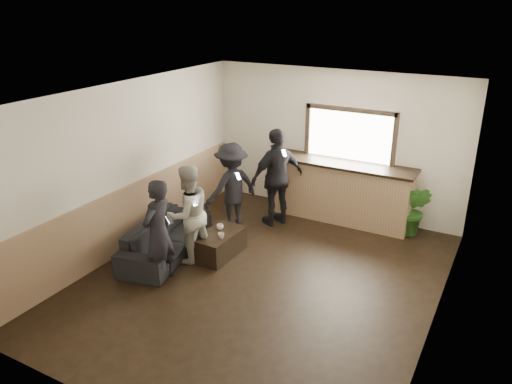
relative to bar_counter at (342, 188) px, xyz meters
The scene contains 12 objects.
ground 2.79m from the bar_counter, 96.35° to the right, with size 5.00×6.00×0.01m, color black.
room_shell 3.00m from the bar_counter, 111.04° to the right, with size 5.01×6.01×2.80m.
bar_counter is the anchor object (origin of this frame).
sofa 3.44m from the bar_counter, 127.07° to the right, with size 2.03×0.79×0.59m, color black.
coffee_table 2.71m from the bar_counter, 118.23° to the right, with size 0.51×0.92×0.41m, color black.
cup_a 2.60m from the bar_counter, 120.71° to the right, with size 0.11×0.11×0.09m, color silver.
cup_b 2.75m from the bar_counter, 114.36° to the right, with size 0.10×0.10×0.09m, color silver.
potted_plant 1.39m from the bar_counter, ahead, with size 0.53×0.43×0.96m, color #2D6623.
person_a 3.81m from the bar_counter, 115.11° to the right, with size 0.47×0.60×1.62m.
person_b 3.15m from the bar_counter, 120.84° to the right, with size 0.87×0.96×1.62m.
person_c 2.13m from the bar_counter, 139.61° to the right, with size 0.99×1.22×1.64m.
person_d 1.29m from the bar_counter, 142.34° to the right, with size 0.94×1.16×1.84m.
Camera 1 is at (3.09, -5.83, 4.03)m, focal length 35.00 mm.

